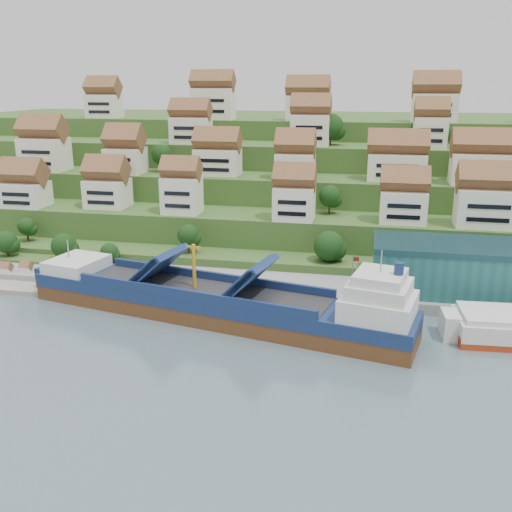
# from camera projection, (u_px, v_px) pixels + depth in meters

# --- Properties ---
(ground) EXTENTS (300.00, 300.00, 0.00)m
(ground) POSITION_uv_depth(u_px,v_px,m) (251.00, 318.00, 107.13)
(ground) COLOR slate
(ground) RESTS_ON ground
(quay) EXTENTS (180.00, 14.00, 2.20)m
(quay) POSITION_uv_depth(u_px,v_px,m) (362.00, 293.00, 117.03)
(quay) COLOR gray
(quay) RESTS_ON ground
(pebble_beach) EXTENTS (45.00, 20.00, 1.00)m
(pebble_beach) POSITION_uv_depth(u_px,v_px,m) (13.00, 276.00, 129.35)
(pebble_beach) COLOR gray
(pebble_beach) RESTS_ON ground
(hillside) EXTENTS (260.00, 128.00, 31.00)m
(hillside) POSITION_uv_depth(u_px,v_px,m) (312.00, 177.00, 201.07)
(hillside) COLOR #2D4C1E
(hillside) RESTS_ON ground
(hillside_village) EXTENTS (157.74, 63.25, 29.80)m
(hillside_village) POSITION_uv_depth(u_px,v_px,m) (307.00, 152.00, 155.93)
(hillside_village) COLOR white
(hillside_village) RESTS_ON ground
(hillside_trees) EXTENTS (143.62, 62.20, 30.80)m
(hillside_trees) POSITION_uv_depth(u_px,v_px,m) (258.00, 187.00, 145.93)
(hillside_trees) COLOR #193F15
(hillside_trees) RESTS_ON ground
(flagpole) EXTENTS (1.28, 0.16, 8.00)m
(flagpole) POSITION_uv_depth(u_px,v_px,m) (353.00, 273.00, 111.02)
(flagpole) COLOR gray
(flagpole) RESTS_ON quay
(beach_huts) EXTENTS (14.40, 3.70, 2.20)m
(beach_huts) POSITION_uv_depth(u_px,v_px,m) (1.00, 270.00, 128.09)
(beach_huts) COLOR white
(beach_huts) RESTS_ON pebble_beach
(cargo_ship) EXTENTS (75.68, 26.94, 16.57)m
(cargo_ship) POSITION_uv_depth(u_px,v_px,m) (223.00, 303.00, 105.84)
(cargo_ship) COLOR #56331A
(cargo_ship) RESTS_ON ground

